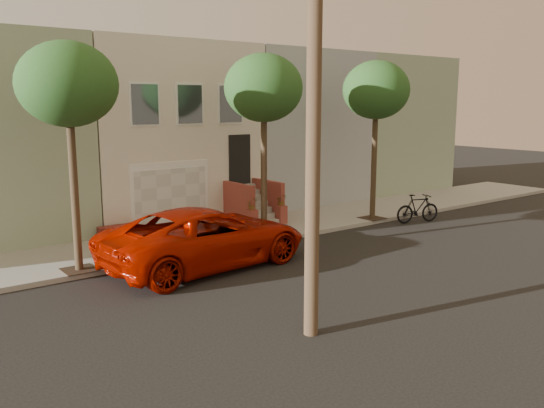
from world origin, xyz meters
TOP-DOWN VIEW (x-y plane):
  - ground at (0.00, 0.00)m, footprint 90.00×90.00m
  - sidewalk at (0.00, 5.35)m, footprint 40.00×3.70m
  - house_row at (0.00, 11.19)m, footprint 33.10×11.70m
  - tree_left at (-5.50, 3.90)m, footprint 2.70×2.57m
  - tree_mid at (1.00, 3.90)m, footprint 2.70×2.57m
  - tree_right at (6.50, 3.90)m, footprint 2.70×2.57m
  - pickup_truck at (-2.18, 2.48)m, footprint 6.59×3.46m
  - motorcycle at (7.84, 2.68)m, footprint 2.03×1.09m

SIDE VIEW (x-z plane):
  - ground at x=0.00m, z-range 0.00..0.00m
  - sidewalk at x=0.00m, z-range 0.00..0.15m
  - motorcycle at x=7.84m, z-range 0.00..1.17m
  - pickup_truck at x=-2.18m, z-range 0.00..1.77m
  - house_row at x=0.00m, z-range 0.14..7.14m
  - tree_left at x=-5.50m, z-range 2.11..8.41m
  - tree_mid at x=1.00m, z-range 2.11..8.41m
  - tree_right at x=6.50m, z-range 2.11..8.41m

